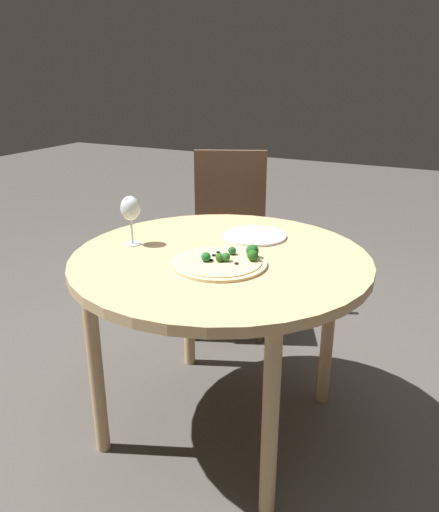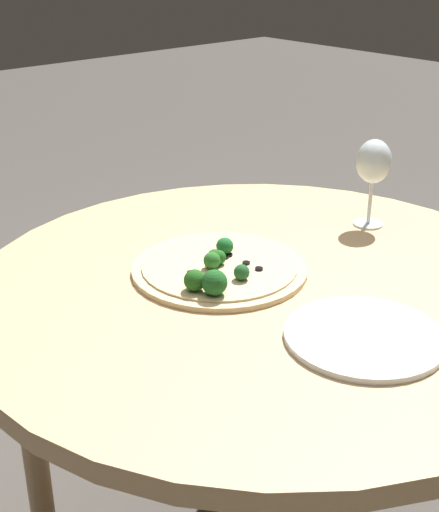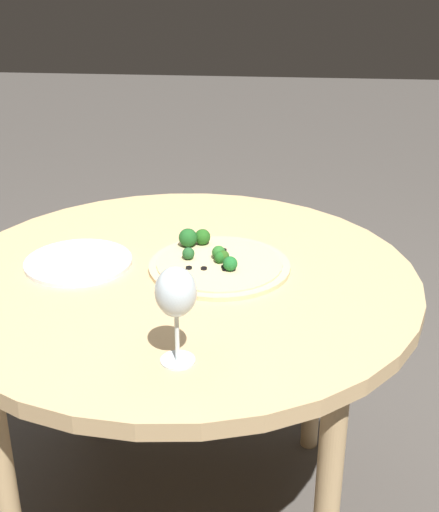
% 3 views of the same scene
% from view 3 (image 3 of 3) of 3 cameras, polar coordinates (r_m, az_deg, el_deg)
% --- Properties ---
extents(dining_table, '(1.04, 1.04, 0.71)m').
position_cam_3_polar(dining_table, '(1.59, -3.02, -3.75)').
color(dining_table, tan).
rests_on(dining_table, ground_plane).
extents(pizza, '(0.31, 0.31, 0.06)m').
position_cam_3_polar(pizza, '(1.59, -0.19, -0.52)').
color(pizza, '#DBBC89').
rests_on(pizza, dining_table).
extents(wine_glass, '(0.07, 0.07, 0.18)m').
position_cam_3_polar(wine_glass, '(1.19, -3.51, -3.10)').
color(wine_glass, silver).
rests_on(wine_glass, dining_table).
extents(plate_near, '(0.24, 0.24, 0.01)m').
position_cam_3_polar(plate_near, '(1.63, -11.23, -0.47)').
color(plate_near, silver).
rests_on(plate_near, dining_table).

